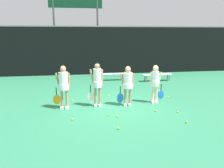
{
  "coord_description": "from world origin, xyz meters",
  "views": [
    {
      "loc": [
        -1.32,
        -8.38,
        2.86
      ],
      "look_at": [
        -0.04,
        -0.02,
        0.9
      ],
      "focal_mm": 35.0,
      "sensor_mm": 36.0,
      "label": 1
    }
  ],
  "objects_px": {
    "player_1": "(97,81)",
    "tennis_ball_1": "(168,97)",
    "player_2": "(128,83)",
    "player_3": "(155,81)",
    "player_0": "(63,83)",
    "tennis_ball_7": "(72,119)",
    "tennis_ball_9": "(159,91)",
    "bench_courtside": "(157,75)",
    "tennis_ball_11": "(187,122)",
    "bench_far": "(112,74)",
    "tennis_ball_0": "(73,101)",
    "tennis_ball_5": "(118,128)",
    "tennis_ball_8": "(156,111)",
    "scoreboard": "(75,4)",
    "tennis_ball_6": "(108,96)",
    "tennis_ball_4": "(62,99)",
    "tennis_ball_2": "(108,115)",
    "tennis_ball_3": "(178,112)"
  },
  "relations": [
    {
      "from": "tennis_ball_4",
      "to": "tennis_ball_11",
      "type": "bearing_deg",
      "value": -37.96
    },
    {
      "from": "tennis_ball_8",
      "to": "tennis_ball_3",
      "type": "bearing_deg",
      "value": -18.84
    },
    {
      "from": "tennis_ball_1",
      "to": "tennis_ball_7",
      "type": "xyz_separation_m",
      "value": [
        -4.26,
        -2.06,
        -0.0
      ]
    },
    {
      "from": "player_0",
      "to": "tennis_ball_0",
      "type": "distance_m",
      "value": 1.33
    },
    {
      "from": "scoreboard",
      "to": "player_1",
      "type": "distance_m",
      "value": 9.07
    },
    {
      "from": "player_3",
      "to": "bench_far",
      "type": "bearing_deg",
      "value": 106.59
    },
    {
      "from": "tennis_ball_1",
      "to": "tennis_ball_9",
      "type": "relative_size",
      "value": 0.97
    },
    {
      "from": "player_2",
      "to": "tennis_ball_2",
      "type": "bearing_deg",
      "value": -123.53
    },
    {
      "from": "player_2",
      "to": "player_3",
      "type": "bearing_deg",
      "value": 16.43
    },
    {
      "from": "bench_far",
      "to": "player_0",
      "type": "bearing_deg",
      "value": -118.64
    },
    {
      "from": "player_3",
      "to": "tennis_ball_9",
      "type": "distance_m",
      "value": 2.12
    },
    {
      "from": "player_3",
      "to": "tennis_ball_0",
      "type": "height_order",
      "value": "player_3"
    },
    {
      "from": "tennis_ball_1",
      "to": "player_2",
      "type": "bearing_deg",
      "value": -158.74
    },
    {
      "from": "tennis_ball_2",
      "to": "tennis_ball_7",
      "type": "bearing_deg",
      "value": -170.49
    },
    {
      "from": "player_3",
      "to": "tennis_ball_5",
      "type": "height_order",
      "value": "player_3"
    },
    {
      "from": "tennis_ball_3",
      "to": "tennis_ball_9",
      "type": "relative_size",
      "value": 0.97
    },
    {
      "from": "tennis_ball_1",
      "to": "tennis_ball_3",
      "type": "height_order",
      "value": "same"
    },
    {
      "from": "bench_courtside",
      "to": "tennis_ball_11",
      "type": "distance_m",
      "value": 6.48
    },
    {
      "from": "scoreboard",
      "to": "tennis_ball_7",
      "type": "distance_m",
      "value": 10.67
    },
    {
      "from": "bench_courtside",
      "to": "tennis_ball_11",
      "type": "bearing_deg",
      "value": -105.34
    },
    {
      "from": "tennis_ball_4",
      "to": "tennis_ball_8",
      "type": "relative_size",
      "value": 1.06
    },
    {
      "from": "player_0",
      "to": "tennis_ball_1",
      "type": "bearing_deg",
      "value": 20.19
    },
    {
      "from": "tennis_ball_1",
      "to": "tennis_ball_8",
      "type": "height_order",
      "value": "tennis_ball_1"
    },
    {
      "from": "player_0",
      "to": "tennis_ball_6",
      "type": "xyz_separation_m",
      "value": [
        1.92,
        1.41,
        -0.97
      ]
    },
    {
      "from": "player_0",
      "to": "player_3",
      "type": "distance_m",
      "value": 3.73
    },
    {
      "from": "tennis_ball_9",
      "to": "player_3",
      "type": "bearing_deg",
      "value": -116.63
    },
    {
      "from": "bench_far",
      "to": "player_2",
      "type": "xyz_separation_m",
      "value": [
        -0.1,
        -4.9,
        0.58
      ]
    },
    {
      "from": "player_1",
      "to": "tennis_ball_7",
      "type": "height_order",
      "value": "player_1"
    },
    {
      "from": "player_0",
      "to": "tennis_ball_8",
      "type": "xyz_separation_m",
      "value": [
        3.41,
        -0.88,
        -0.97
      ]
    },
    {
      "from": "tennis_ball_7",
      "to": "tennis_ball_9",
      "type": "distance_m",
      "value": 5.28
    },
    {
      "from": "tennis_ball_4",
      "to": "tennis_ball_8",
      "type": "bearing_deg",
      "value": -30.49
    },
    {
      "from": "bench_courtside",
      "to": "player_2",
      "type": "bearing_deg",
      "value": -127.24
    },
    {
      "from": "bench_far",
      "to": "tennis_ball_0",
      "type": "distance_m",
      "value": 4.66
    },
    {
      "from": "tennis_ball_5",
      "to": "player_0",
      "type": "bearing_deg",
      "value": 128.18
    },
    {
      "from": "player_3",
      "to": "tennis_ball_11",
      "type": "distance_m",
      "value": 2.43
    },
    {
      "from": "tennis_ball_0",
      "to": "tennis_ball_4",
      "type": "bearing_deg",
      "value": 141.36
    },
    {
      "from": "bench_courtside",
      "to": "player_1",
      "type": "relative_size",
      "value": 1.06
    },
    {
      "from": "bench_courtside",
      "to": "tennis_ball_3",
      "type": "height_order",
      "value": "bench_courtside"
    },
    {
      "from": "player_1",
      "to": "tennis_ball_11",
      "type": "height_order",
      "value": "player_1"
    },
    {
      "from": "tennis_ball_2",
      "to": "tennis_ball_5",
      "type": "relative_size",
      "value": 0.95
    },
    {
      "from": "player_2",
      "to": "tennis_ball_0",
      "type": "xyz_separation_m",
      "value": [
        -2.22,
        0.87,
        -0.92
      ]
    },
    {
      "from": "tennis_ball_1",
      "to": "tennis_ball_5",
      "type": "xyz_separation_m",
      "value": [
        -2.86,
        -3.01,
        -0.0
      ]
    },
    {
      "from": "tennis_ball_9",
      "to": "tennis_ball_7",
      "type": "bearing_deg",
      "value": -143.56
    },
    {
      "from": "bench_far",
      "to": "tennis_ball_6",
      "type": "height_order",
      "value": "bench_far"
    },
    {
      "from": "tennis_ball_9",
      "to": "tennis_ball_4",
      "type": "bearing_deg",
      "value": -172.27
    },
    {
      "from": "tennis_ball_0",
      "to": "tennis_ball_1",
      "type": "height_order",
      "value": "same"
    },
    {
      "from": "player_1",
      "to": "tennis_ball_1",
      "type": "height_order",
      "value": "player_1"
    },
    {
      "from": "tennis_ball_5",
      "to": "tennis_ball_8",
      "type": "relative_size",
      "value": 1.03
    },
    {
      "from": "bench_courtside",
      "to": "player_2",
      "type": "height_order",
      "value": "player_2"
    },
    {
      "from": "tennis_ball_7",
      "to": "player_0",
      "type": "bearing_deg",
      "value": 104.69
    }
  ]
}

